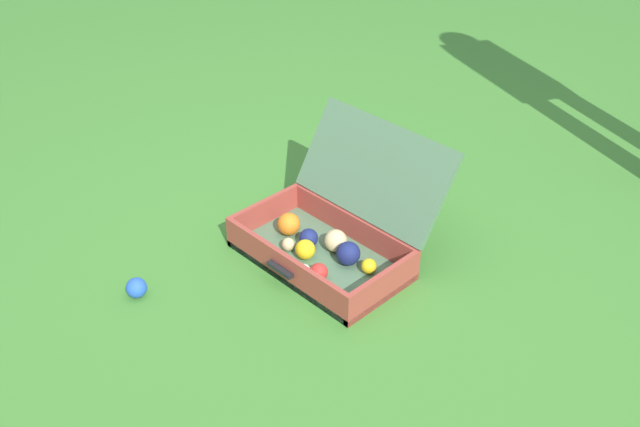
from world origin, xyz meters
TOP-DOWN VIEW (x-y plane):
  - ground_plane at (0.00, 0.00)m, footprint 16.00×16.00m
  - open_suitcase at (-0.09, 0.14)m, footprint 0.60×0.55m
  - stray_ball_on_grass at (-0.37, -0.48)m, footprint 0.07×0.07m

SIDE VIEW (x-z plane):
  - ground_plane at x=0.00m, z-range 0.00..0.00m
  - stray_ball_on_grass at x=-0.37m, z-range 0.00..0.07m
  - open_suitcase at x=-0.09m, z-range -0.11..0.31m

